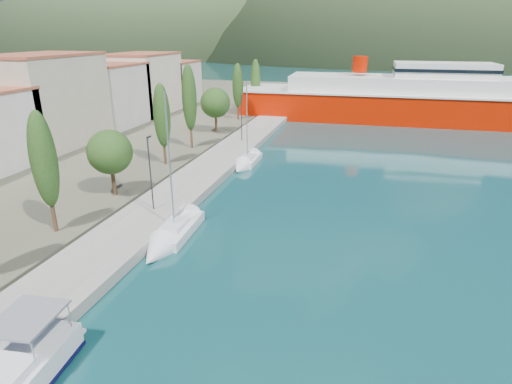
% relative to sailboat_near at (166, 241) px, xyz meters
% --- Properties ---
extents(ground, '(1400.00, 1400.00, 0.00)m').
position_rel_sailboat_near_xyz_m(ground, '(5.81, 109.36, -0.31)').
color(ground, '#114246').
extents(quay, '(5.00, 88.00, 0.80)m').
position_rel_sailboat_near_xyz_m(quay, '(-3.19, 15.36, 0.09)').
color(quay, gray).
rests_on(quay, ground).
extents(town_buildings, '(9.20, 69.20, 11.30)m').
position_rel_sailboat_near_xyz_m(town_buildings, '(-26.19, 26.26, 5.25)').
color(town_buildings, beige).
rests_on(town_buildings, land_strip).
extents(tree_row, '(4.23, 63.97, 10.42)m').
position_rel_sailboat_near_xyz_m(tree_row, '(-8.22, 20.79, 5.36)').
color(tree_row, '#47301E').
rests_on(tree_row, land_strip).
extents(lamp_posts, '(0.15, 49.71, 6.06)m').
position_rel_sailboat_near_xyz_m(lamp_posts, '(-3.19, 4.17, 3.77)').
color(lamp_posts, '#2D2D33').
rests_on(lamp_posts, quay).
extents(sailboat_near, '(2.81, 8.27, 11.72)m').
position_rel_sailboat_near_xyz_m(sailboat_near, '(0.00, 0.00, 0.00)').
color(sailboat_near, silver).
rests_on(sailboat_near, ground).
extents(sailboat_mid, '(2.28, 6.98, 10.24)m').
position_rel_sailboat_near_xyz_m(sailboat_mid, '(-0.16, 19.73, -0.02)').
color(sailboat_mid, silver).
rests_on(sailboat_mid, ground).
extents(ferry, '(56.48, 13.59, 11.15)m').
position_rel_sailboat_near_xyz_m(ferry, '(18.45, 53.00, 3.08)').
color(ferry, '#BA1500').
rests_on(ferry, ground).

